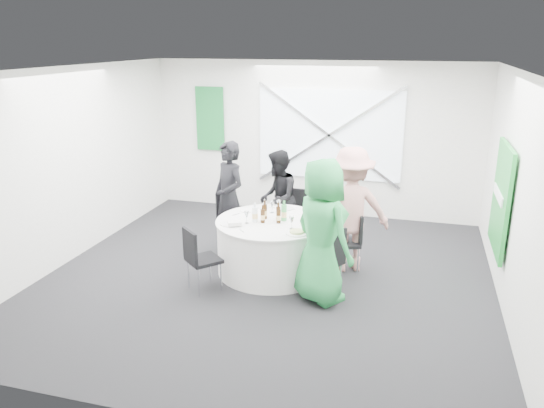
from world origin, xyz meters
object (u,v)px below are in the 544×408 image
(chair_back, at_px, (295,213))
(person_woman_pink, at_px, (350,210))
(banquet_table, at_px, (272,246))
(person_man_back, at_px, (278,198))
(green_water_bottle, at_px, (284,213))
(chair_front_right, at_px, (328,257))
(clear_water_bottle, at_px, (255,214))
(chair_back_right, at_px, (351,237))
(person_man_back_left, at_px, (229,197))
(person_woman_green, at_px, (322,231))
(chair_front_left, at_px, (198,255))
(chair_back_left, at_px, (230,217))

(chair_back, height_order, person_woman_pink, person_woman_pink)
(banquet_table, distance_m, person_man_back, 1.13)
(banquet_table, height_order, green_water_bottle, green_water_bottle)
(chair_front_right, distance_m, clear_water_bottle, 1.22)
(banquet_table, distance_m, chair_back, 1.10)
(banquet_table, xyz_separation_m, chair_front_right, (0.88, -0.52, 0.15))
(chair_back_right, xyz_separation_m, clear_water_bottle, (-1.27, -0.45, 0.37))
(green_water_bottle, bearing_deg, person_man_back_left, 150.21)
(person_woman_pink, relative_size, green_water_bottle, 6.21)
(chair_back_right, bearing_deg, person_woman_green, -32.04)
(banquet_table, xyz_separation_m, chair_front_left, (-0.75, -0.85, 0.12))
(chair_back_left, xyz_separation_m, chair_front_right, (1.79, -1.28, 0.05))
(person_woman_green, relative_size, green_water_bottle, 6.39)
(banquet_table, distance_m, person_woman_pink, 1.21)
(chair_back_left, height_order, chair_front_right, chair_front_right)
(banquet_table, bearing_deg, person_man_back_left, 143.79)
(banquet_table, relative_size, person_woman_pink, 0.88)
(chair_back_right, xyz_separation_m, person_man_back, (-1.26, 0.69, 0.27))
(banquet_table, bearing_deg, person_woman_pink, 21.32)
(green_water_bottle, bearing_deg, chair_back_left, 145.85)
(person_woman_green, xyz_separation_m, clear_water_bottle, (-1.03, 0.54, -0.05))
(chair_back, distance_m, person_woman_green, 1.92)
(chair_back, bearing_deg, chair_back_left, -158.14)
(chair_front_right, bearing_deg, person_woman_pink, -158.30)
(person_man_back_left, distance_m, person_woman_green, 2.10)
(chair_front_left, relative_size, person_man_back, 0.56)
(chair_front_right, xyz_separation_m, person_man_back_left, (-1.74, 1.14, 0.32))
(chair_back_left, bearing_deg, chair_back, -31.63)
(chair_back, relative_size, chair_front_left, 1.04)
(person_man_back_left, height_order, person_woman_pink, person_woman_pink)
(person_man_back, height_order, person_woman_green, person_woman_green)
(person_woman_pink, bearing_deg, chair_back_left, -32.17)
(person_woman_green, bearing_deg, chair_front_left, 45.81)
(chair_front_right, distance_m, chair_front_left, 1.66)
(chair_back_right, xyz_separation_m, chair_front_right, (-0.18, -0.86, 0.03))
(person_man_back, xyz_separation_m, person_woman_pink, (1.22, -0.64, 0.12))
(person_man_back, bearing_deg, banquet_table, -0.00)
(banquet_table, bearing_deg, green_water_bottle, 16.24)
(green_water_bottle, bearing_deg, person_man_back, 109.77)
(person_man_back, relative_size, person_woman_green, 0.84)
(chair_front_left, distance_m, person_woman_pink, 2.20)
(chair_back_right, height_order, clear_water_bottle, clear_water_bottle)
(chair_back_right, xyz_separation_m, person_woman_pink, (-0.04, 0.05, 0.39))
(person_man_back, bearing_deg, chair_front_right, 23.90)
(chair_front_right, relative_size, person_woman_green, 0.50)
(banquet_table, relative_size, clear_water_bottle, 5.79)
(chair_back_left, height_order, person_man_back_left, person_man_back_left)
(chair_front_right, distance_m, person_man_back_left, 2.11)
(chair_back_left, xyz_separation_m, green_water_bottle, (1.06, -0.72, 0.39))
(chair_back_right, relative_size, person_woman_green, 0.47)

